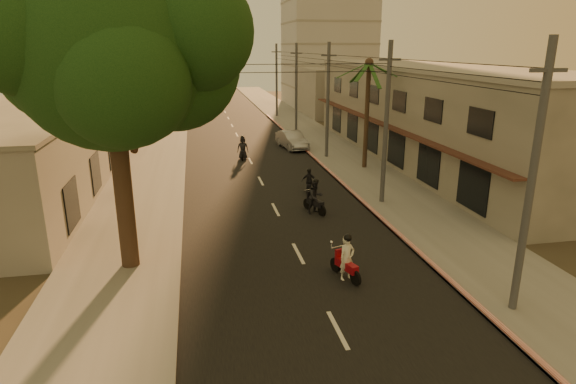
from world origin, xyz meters
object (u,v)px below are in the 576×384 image
at_px(scooter_mid_a, 315,197).
at_px(parked_car, 292,140).
at_px(palm_tree, 369,69).
at_px(scooter_red, 347,259).
at_px(scooter_far_a, 243,149).
at_px(broadleaf_tree, 121,52).
at_px(scooter_mid_b, 309,182).

xyz_separation_m(scooter_mid_a, parked_car, (2.16, 17.10, -0.12)).
height_order(palm_tree, scooter_red, palm_tree).
bearing_deg(scooter_far_a, broadleaf_tree, -99.92).
bearing_deg(scooter_mid_a, broadleaf_tree, -172.05).
height_order(scooter_mid_b, parked_car, scooter_mid_b).
relative_size(palm_tree, scooter_mid_b, 5.18).
bearing_deg(parked_car, scooter_mid_b, -105.91).
bearing_deg(scooter_far_a, scooter_mid_a, -71.27).
distance_m(scooter_mid_a, scooter_mid_b, 3.73).
distance_m(scooter_mid_a, parked_car, 17.24).
distance_m(scooter_red, parked_car, 25.02).
distance_m(broadleaf_tree, scooter_far_a, 21.02).
bearing_deg(scooter_mid_a, palm_tree, 34.35).
bearing_deg(scooter_far_a, scooter_red, -76.87).
bearing_deg(palm_tree, scooter_far_a, 150.75).
height_order(scooter_mid_a, scooter_far_a, scooter_mid_a).
height_order(scooter_mid_b, scooter_far_a, scooter_far_a).
relative_size(palm_tree, scooter_far_a, 4.21).
bearing_deg(broadleaf_tree, palm_tree, 43.48).
xyz_separation_m(palm_tree, scooter_far_a, (-8.50, 4.76, -6.28)).
distance_m(scooter_red, scooter_far_a, 21.50).
height_order(scooter_far_a, parked_car, scooter_far_a).
relative_size(scooter_mid_b, scooter_far_a, 0.81).
bearing_deg(parked_car, scooter_red, -105.50).
relative_size(broadleaf_tree, parked_car, 2.50).
height_order(broadleaf_tree, scooter_red, broadleaf_tree).
bearing_deg(palm_tree, parked_car, 114.97).
xyz_separation_m(scooter_mid_b, scooter_far_a, (-3.04, 9.98, 0.15)).
bearing_deg(scooter_mid_a, scooter_red, -117.00).
bearing_deg(scooter_red, scooter_far_a, 76.42).
relative_size(scooter_far_a, parked_car, 0.40).
bearing_deg(scooter_mid_a, parked_car, 60.99).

